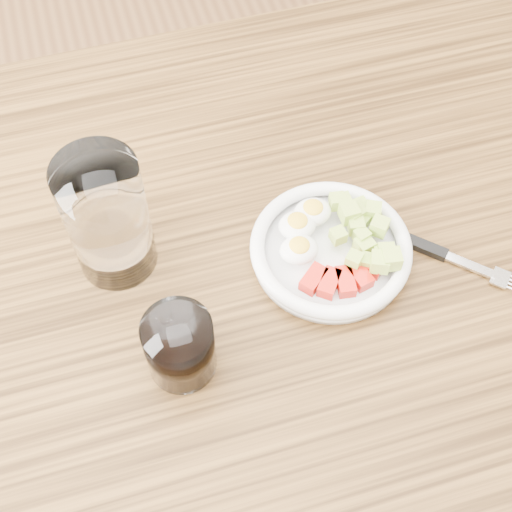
{
  "coord_description": "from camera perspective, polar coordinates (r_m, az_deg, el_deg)",
  "views": [
    {
      "loc": [
        -0.13,
        -0.41,
        1.49
      ],
      "look_at": [
        -0.01,
        0.01,
        0.8
      ],
      "focal_mm": 50.0,
      "sensor_mm": 36.0,
      "label": 1
    }
  ],
  "objects": [
    {
      "name": "water_glass",
      "position": [
        0.8,
        -11.82,
        3.0
      ],
      "size": [
        0.09,
        0.09,
        0.17
      ],
      "primitive_type": "cylinder",
      "color": "white",
      "rests_on": "dining_table"
    },
    {
      "name": "fork",
      "position": [
        0.88,
        13.64,
        0.58
      ],
      "size": [
        0.17,
        0.16,
        0.01
      ],
      "color": "black",
      "rests_on": "dining_table"
    },
    {
      "name": "coffee_glass",
      "position": [
        0.76,
        -6.12,
        -7.23
      ],
      "size": [
        0.07,
        0.07,
        0.09
      ],
      "color": "white",
      "rests_on": "dining_table"
    },
    {
      "name": "bowl",
      "position": [
        0.85,
        6.02,
        0.75
      ],
      "size": [
        0.19,
        0.19,
        0.05
      ],
      "color": "white",
      "rests_on": "dining_table"
    },
    {
      "name": "ground",
      "position": [
        1.55,
        0.48,
        -16.27
      ],
      "size": [
        4.0,
        4.0,
        0.0
      ],
      "primitive_type": "plane",
      "color": "brown",
      "rests_on": "ground"
    },
    {
      "name": "dining_table",
      "position": [
        0.93,
        0.77,
        -4.68
      ],
      "size": [
        1.5,
        0.9,
        0.77
      ],
      "color": "brown",
      "rests_on": "ground"
    }
  ]
}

